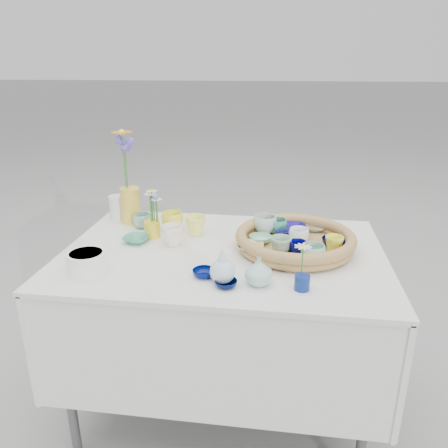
# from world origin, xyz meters

# --- Properties ---
(ground) EXTENTS (80.00, 80.00, 0.00)m
(ground) POSITION_xyz_m (0.00, 0.00, 0.00)
(ground) COLOR gray
(display_table) EXTENTS (1.26, 0.86, 0.77)m
(display_table) POSITION_xyz_m (0.00, 0.00, 0.00)
(display_table) COLOR silver
(display_table) RESTS_ON ground
(wicker_tray) EXTENTS (0.47, 0.47, 0.08)m
(wicker_tray) POSITION_xyz_m (0.28, 0.05, 0.80)
(wicker_tray) COLOR #926A46
(wicker_tray) RESTS_ON display_table
(tray_ceramic_0) EXTENTS (0.17, 0.17, 0.04)m
(tray_ceramic_0) POSITION_xyz_m (0.26, 0.16, 0.80)
(tray_ceramic_0) COLOR #0D0565
(tray_ceramic_0) RESTS_ON wicker_tray
(tray_ceramic_1) EXTENTS (0.13, 0.13, 0.03)m
(tray_ceramic_1) POSITION_xyz_m (0.43, 0.07, 0.80)
(tray_ceramic_1) COLOR black
(tray_ceramic_1) RESTS_ON wicker_tray
(tray_ceramic_2) EXTENTS (0.09, 0.09, 0.07)m
(tray_ceramic_2) POSITION_xyz_m (0.43, -0.00, 0.82)
(tray_ceramic_2) COLOR #EEED3F
(tray_ceramic_2) RESTS_ON wicker_tray
(tray_ceramic_3) EXTENTS (0.10, 0.10, 0.03)m
(tray_ceramic_3) POSITION_xyz_m (0.25, 0.01, 0.80)
(tray_ceramic_3) COLOR #42AA76
(tray_ceramic_3) RESTS_ON wicker_tray
(tray_ceramic_4) EXTENTS (0.10, 0.10, 0.07)m
(tray_ceramic_4) POSITION_xyz_m (0.22, -0.06, 0.82)
(tray_ceramic_4) COLOR #8EB497
(tray_ceramic_4) RESTS_ON wicker_tray
(tray_ceramic_5) EXTENTS (0.12, 0.12, 0.03)m
(tray_ceramic_5) POSITION_xyz_m (0.14, 0.06, 0.80)
(tray_ceramic_5) COLOR #8BDCB4
(tray_ceramic_5) RESTS_ON wicker_tray
(tray_ceramic_6) EXTENTS (0.10, 0.10, 0.08)m
(tray_ceramic_6) POSITION_xyz_m (0.16, 0.17, 0.82)
(tray_ceramic_6) COLOR silver
(tray_ceramic_6) RESTS_ON wicker_tray
(tray_ceramic_7) EXTENTS (0.08, 0.08, 0.06)m
(tray_ceramic_7) POSITION_xyz_m (0.29, 0.07, 0.81)
(tray_ceramic_7) COLOR white
(tray_ceramic_7) RESTS_ON wicker_tray
(tray_ceramic_8) EXTENTS (0.09, 0.09, 0.02)m
(tray_ceramic_8) POSITION_xyz_m (0.37, 0.23, 0.79)
(tray_ceramic_8) COLOR #A7C2ED
(tray_ceramic_8) RESTS_ON wicker_tray
(tray_ceramic_9) EXTENTS (0.07, 0.07, 0.06)m
(tray_ceramic_9) POSITION_xyz_m (0.29, -0.06, 0.81)
(tray_ceramic_9) COLOR #040369
(tray_ceramic_9) RESTS_ON wicker_tray
(tray_ceramic_10) EXTENTS (0.10, 0.10, 0.03)m
(tray_ceramic_10) POSITION_xyz_m (0.11, -0.02, 0.80)
(tray_ceramic_10) COLOR #DCBE79
(tray_ceramic_10) RESTS_ON wicker_tray
(tray_ceramic_11) EXTENTS (0.11, 0.11, 0.07)m
(tray_ceramic_11) POSITION_xyz_m (0.34, -0.10, 0.82)
(tray_ceramic_11) COLOR #88C6A8
(tray_ceramic_11) RESTS_ON wicker_tray
(tray_ceramic_12) EXTENTS (0.08, 0.08, 0.06)m
(tray_ceramic_12) POSITION_xyz_m (0.21, 0.17, 0.81)
(tray_ceramic_12) COLOR #429975
(tray_ceramic_12) RESTS_ON wicker_tray
(loose_ceramic_0) EXTENTS (0.10, 0.10, 0.08)m
(loose_ceramic_0) POSITION_xyz_m (-0.26, 0.21, 0.80)
(loose_ceramic_0) COLOR yellow
(loose_ceramic_0) RESTS_ON display_table
(loose_ceramic_1) EXTENTS (0.10, 0.10, 0.08)m
(loose_ceramic_1) POSITION_xyz_m (-0.14, 0.16, 0.81)
(loose_ceramic_1) COLOR #FCFF67
(loose_ceramic_1) RESTS_ON display_table
(loose_ceramic_2) EXTENTS (0.12, 0.12, 0.03)m
(loose_ceramic_2) POSITION_xyz_m (-0.37, 0.04, 0.78)
(loose_ceramic_2) COLOR #38916E
(loose_ceramic_2) RESTS_ON display_table
(loose_ceramic_3) EXTENTS (0.10, 0.10, 0.08)m
(loose_ceramic_3) POSITION_xyz_m (-0.21, 0.03, 0.81)
(loose_ceramic_3) COLOR white
(loose_ceramic_3) RESTS_ON display_table
(loose_ceramic_4) EXTENTS (0.10, 0.10, 0.03)m
(loose_ceramic_4) POSITION_xyz_m (-0.04, -0.23, 0.78)
(loose_ceramic_4) COLOR #000B56
(loose_ceramic_4) RESTS_ON display_table
(loose_ceramic_5) EXTENTS (0.09, 0.09, 0.06)m
(loose_ceramic_5) POSITION_xyz_m (-0.40, 0.21, 0.80)
(loose_ceramic_5) COLOR #7FB49F
(loose_ceramic_5) RESTS_ON display_table
(loose_ceramic_6) EXTENTS (0.10, 0.10, 0.02)m
(loose_ceramic_6) POSITION_xyz_m (0.05, -0.29, 0.78)
(loose_ceramic_6) COLOR #000A32
(loose_ceramic_6) RESTS_ON display_table
(fluted_bowl) EXTENTS (0.15, 0.15, 0.07)m
(fluted_bowl) POSITION_xyz_m (-0.45, -0.25, 0.80)
(fluted_bowl) COLOR white
(fluted_bowl) RESTS_ON display_table
(bud_vase_paleblue) EXTENTS (0.09, 0.09, 0.13)m
(bud_vase_paleblue) POSITION_xyz_m (0.03, -0.27, 0.83)
(bud_vase_paleblue) COLOR silver
(bud_vase_paleblue) RESTS_ON display_table
(bud_vase_seafoam) EXTENTS (0.12, 0.12, 0.10)m
(bud_vase_seafoam) POSITION_xyz_m (0.16, -0.26, 0.81)
(bud_vase_seafoam) COLOR #94C8BC
(bud_vase_seafoam) RESTS_ON display_table
(bud_vase_cobalt) EXTENTS (0.07, 0.07, 0.05)m
(bud_vase_cobalt) POSITION_xyz_m (0.30, -0.28, 0.79)
(bud_vase_cobalt) COLOR navy
(bud_vase_cobalt) RESTS_ON display_table
(single_daisy) EXTENTS (0.07, 0.07, 0.12)m
(single_daisy) POSITION_xyz_m (0.29, -0.27, 0.87)
(single_daisy) COLOR white
(single_daisy) RESTS_ON bud_vase_cobalt
(tall_vase_yellow) EXTENTS (0.11, 0.11, 0.17)m
(tall_vase_yellow) POSITION_xyz_m (-0.47, 0.27, 0.85)
(tall_vase_yellow) COLOR gold
(tall_vase_yellow) RESTS_ON display_table
(gerbera) EXTENTS (0.13, 0.13, 0.27)m
(gerbera) POSITION_xyz_m (-0.48, 0.26, 1.06)
(gerbera) COLOR orange
(gerbera) RESTS_ON tall_vase_yellow
(hydrangea) EXTENTS (0.10, 0.10, 0.27)m
(hydrangea) POSITION_xyz_m (-0.48, 0.28, 1.03)
(hydrangea) COLOR #5E41AE
(hydrangea) RESTS_ON tall_vase_yellow
(white_pitcher) EXTENTS (0.13, 0.10, 0.11)m
(white_pitcher) POSITION_xyz_m (-0.55, 0.31, 0.82)
(white_pitcher) COLOR silver
(white_pitcher) RESTS_ON display_table
(daisy_cup) EXTENTS (0.07, 0.07, 0.07)m
(daisy_cup) POSITION_xyz_m (-0.32, 0.10, 0.80)
(daisy_cup) COLOR yellow
(daisy_cup) RESTS_ON display_table
(daisy_posy) EXTENTS (0.09, 0.09, 0.14)m
(daisy_posy) POSITION_xyz_m (-0.31, 0.11, 0.91)
(daisy_posy) COLOR white
(daisy_posy) RESTS_ON daisy_cup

